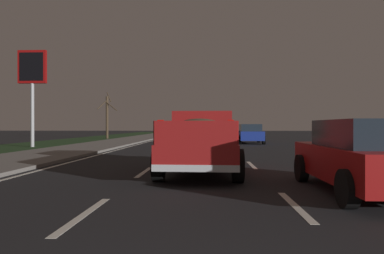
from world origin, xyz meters
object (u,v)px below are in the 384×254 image
pickup_truck (202,140)px  sedan_red (365,156)px  bare_tree_far (107,116)px  gas_price_sign (32,75)px  sedan_blue (250,134)px

pickup_truck → sedan_red: (-3.18, -3.48, -0.20)m
pickup_truck → bare_tree_far: size_ratio=1.07×
pickup_truck → gas_price_sign: bearing=43.2°
sedan_red → sedan_blue: (21.12, 0.01, 0.00)m
sedan_blue → pickup_truck: bearing=169.1°
sedan_blue → bare_tree_far: size_ratio=0.86×
pickup_truck → sedan_blue: pickup_truck is taller
sedan_blue → bare_tree_far: (9.97, 14.52, 1.71)m
pickup_truck → bare_tree_far: bearing=21.6°
gas_price_sign → bare_tree_far: size_ratio=1.25×
sedan_red → gas_price_sign: size_ratio=0.68×
pickup_truck → sedan_blue: (17.94, -3.47, -0.20)m
sedan_red → bare_tree_far: (31.10, 14.53, 1.71)m
pickup_truck → gas_price_sign: (12.32, 11.55, 3.83)m
sedan_red → sedan_blue: same height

